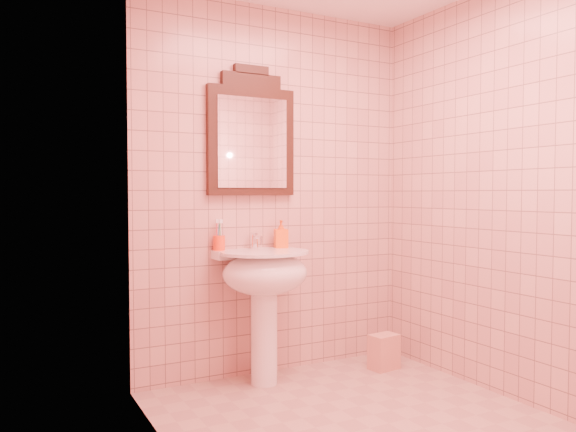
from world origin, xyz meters
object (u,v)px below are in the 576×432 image
pedestal_sink (265,282)px  soap_dispenser (281,234)px  toothbrush_cup (219,243)px  mirror (251,136)px  towel (384,352)px

pedestal_sink → soap_dispenser: 0.38m
toothbrush_cup → soap_dispenser: 0.43m
mirror → soap_dispenser: mirror is taller
pedestal_sink → toothbrush_cup: 0.39m
pedestal_sink → soap_dispenser: soap_dispenser is taller
mirror → towel: mirror is taller
mirror → toothbrush_cup: 0.74m
pedestal_sink → toothbrush_cup: (-0.24, 0.18, 0.25)m
mirror → toothbrush_cup: size_ratio=4.83×
mirror → toothbrush_cup: (-0.24, -0.02, -0.70)m
pedestal_sink → towel: (0.87, -0.11, -0.54)m
soap_dispenser → towel: soap_dispenser is taller
toothbrush_cup → soap_dispenser: (0.43, -0.05, 0.04)m
mirror → soap_dispenser: (0.19, -0.07, -0.66)m
pedestal_sink → mirror: size_ratio=1.01×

